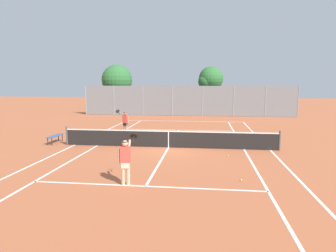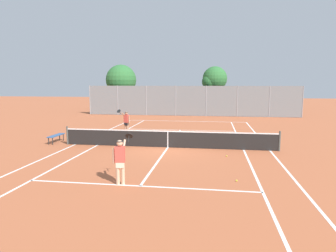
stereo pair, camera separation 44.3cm
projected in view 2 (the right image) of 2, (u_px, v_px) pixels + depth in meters
ground_plane at (168, 148)px, 16.68m from camera, size 120.00×120.00×0.00m
court_line_markings at (168, 147)px, 16.68m from camera, size 11.10×23.90×0.01m
tennis_net at (168, 139)px, 16.61m from camera, size 12.00×0.10×1.07m
player_near_side at (120, 159)px, 10.47m from camera, size 0.59×0.79×1.77m
player_far_left at (126, 121)px, 20.99m from camera, size 0.82×0.70×1.77m
loose_tennis_ball_0 at (227, 156)px, 14.60m from camera, size 0.07×0.07×0.07m
loose_tennis_ball_1 at (237, 181)px, 10.90m from camera, size 0.07×0.07×0.07m
courtside_bench at (56, 136)px, 18.03m from camera, size 0.36×1.50×0.47m
back_fence at (191, 101)px, 32.73m from camera, size 23.34×0.08×3.31m
tree_behind_left at (121, 81)px, 36.93m from camera, size 3.73×3.73×5.84m
tree_behind_right at (214, 79)px, 34.75m from camera, size 2.90×2.83×5.52m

